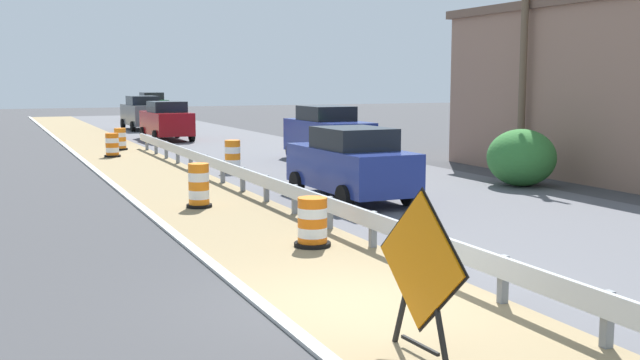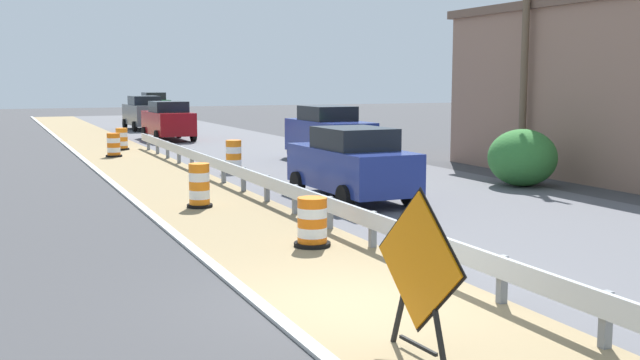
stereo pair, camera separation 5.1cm
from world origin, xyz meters
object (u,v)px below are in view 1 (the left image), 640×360
traffic_barrel_close (199,188)px  utility_pole_near (523,64)px  car_trailing_near_lane (328,134)px  car_lead_far_lane (142,113)px  car_mid_far_lane (152,106)px  traffic_barrel_far (112,146)px  traffic_barrel_nearest (312,225)px  car_lead_near_lane (351,164)px  traffic_barrel_mid (233,158)px  traffic_barrel_farther (120,140)px  warning_sign_diamond (420,267)px  car_trailing_far_lane (167,121)px

traffic_barrel_close → utility_pole_near: size_ratio=0.16×
car_trailing_near_lane → car_lead_far_lane: car_trailing_near_lane is taller
car_mid_far_lane → traffic_barrel_far: bearing=-14.7°
traffic_barrel_nearest → car_trailing_near_lane: car_trailing_near_lane is taller
car_lead_near_lane → utility_pole_near: size_ratio=0.65×
car_lead_far_lane → traffic_barrel_far: bearing=163.7°
traffic_barrel_nearest → traffic_barrel_mid: 12.12m
traffic_barrel_farther → car_mid_far_lane: size_ratio=0.22×
utility_pole_near → car_trailing_near_lane: bearing=122.5°
utility_pole_near → traffic_barrel_far: bearing=134.7°
traffic_barrel_far → warning_sign_diamond: bearing=-90.6°
car_lead_near_lane → car_mid_far_lane: car_mid_far_lane is taller
traffic_barrel_mid → warning_sign_diamond: bearing=-100.4°
car_lead_far_lane → traffic_barrel_nearest: bearing=172.8°
traffic_barrel_mid → car_lead_near_lane: 7.18m
warning_sign_diamond → car_mid_far_lane: (7.67, 53.30, 0.02)m
traffic_barrel_farther → car_trailing_near_lane: (6.63, -8.28, 0.64)m
warning_sign_diamond → car_lead_far_lane: size_ratio=0.42×
car_trailing_near_lane → utility_pole_near: bearing=31.8°
warning_sign_diamond → traffic_barrel_far: (0.27, 24.93, -0.62)m
traffic_barrel_close → car_lead_far_lane: (4.37, 30.59, 0.57)m
traffic_barrel_mid → utility_pole_near: size_ratio=0.16×
warning_sign_diamond → car_trailing_near_lane: 21.17m
car_mid_far_lane → utility_pole_near: 40.40m
traffic_barrel_farther → car_trailing_near_lane: size_ratio=0.21×
car_mid_far_lane → car_lead_far_lane: bearing=-14.5°
traffic_barrel_close → car_mid_far_lane: bearing=80.1°
car_mid_far_lane → utility_pole_near: bearing=5.9°
warning_sign_diamond → traffic_barrel_nearest: 6.04m
traffic_barrel_farther → car_lead_near_lane: bearing=-79.3°
traffic_barrel_far → traffic_barrel_farther: 3.17m
car_lead_near_lane → utility_pole_near: 8.35m
traffic_barrel_nearest → car_mid_far_lane: bearing=82.2°
car_lead_far_lane → car_lead_near_lane: bearing=177.8°
traffic_barrel_close → traffic_barrel_mid: traffic_barrel_mid is taller
utility_pole_near → traffic_barrel_close: bearing=-170.1°
car_trailing_far_lane → utility_pole_near: size_ratio=0.64×
car_trailing_far_lane → utility_pole_near: utility_pole_near is taller
traffic_barrel_mid → car_mid_far_lane: 35.75m
traffic_barrel_close → car_lead_near_lane: car_lead_near_lane is taller
traffic_barrel_nearest → traffic_barrel_mid: traffic_barrel_mid is taller
traffic_barrel_nearest → traffic_barrel_mid: bearing=80.0°
traffic_barrel_nearest → traffic_barrel_close: traffic_barrel_close is taller
traffic_barrel_far → car_lead_near_lane: size_ratio=0.22×
traffic_barrel_nearest → car_trailing_far_lane: 27.06m
traffic_barrel_nearest → traffic_barrel_farther: (-0.07, 22.10, 0.02)m
car_trailing_near_lane → utility_pole_near: 8.14m
traffic_barrel_nearest → car_mid_far_lane: 47.86m
warning_sign_diamond → utility_pole_near: (11.87, 13.21, 2.63)m
traffic_barrel_far → traffic_barrel_mid: bearing=-67.1°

